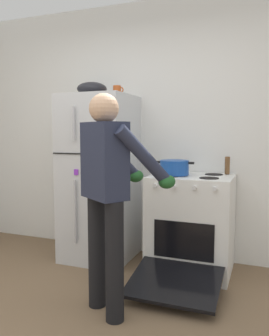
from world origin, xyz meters
name	(u,v)px	position (x,y,z in m)	size (l,w,h in m)	color
kitchen_wall_back	(153,130)	(0.00, 1.95, 1.35)	(6.00, 0.10, 2.70)	white
refrigerator	(100,178)	(-0.45, 1.57, 0.85)	(0.68, 0.72, 1.70)	silver
stove_range	(191,225)	(0.52, 1.55, 0.45)	(0.76, 1.22, 0.93)	white
person_cook	(109,184)	(0.12, 0.59, 0.96)	(0.68, 0.73, 1.60)	black
red_pot	(174,168)	(0.36, 1.52, 1.00)	(0.37, 0.27, 0.14)	#19479E
coffee_mug	(117,90)	(-0.27, 1.62, 1.75)	(0.11, 0.08, 0.10)	#B24C1E
pepper_mill	(227,165)	(0.82, 1.77, 1.01)	(0.05, 0.05, 0.17)	brown
mixing_bowl	(92,89)	(-0.53, 1.57, 1.77)	(0.31, 0.31, 0.14)	black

